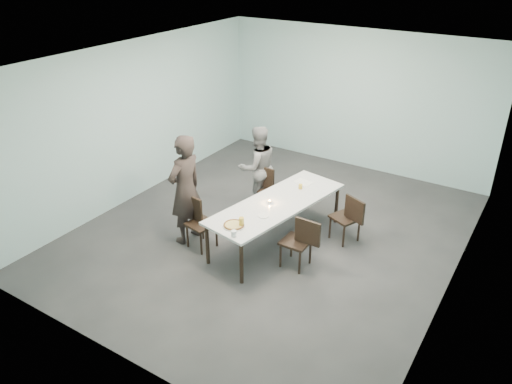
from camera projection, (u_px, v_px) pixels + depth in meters
The scene contains 16 objects.
ground at pixel (271, 232), 8.76m from camera, with size 7.00×7.00×0.00m, color #333335.
room_shell at pixel (273, 122), 7.84m from camera, with size 6.02×7.02×3.01m.
table at pixel (277, 205), 8.18m from camera, with size 1.35×2.72×0.75m.
chair_near_left at pixel (198, 219), 8.17m from camera, with size 0.64×0.49×0.87m.
chair_far_left at pixel (269, 187), 9.21m from camera, with size 0.62×0.45×0.87m.
chair_near_right at pixel (301, 239), 7.61m from camera, with size 0.61×0.43×0.87m.
chair_far_right at pixel (349, 216), 8.25m from camera, with size 0.65×0.55×0.87m.
diner_near at pixel (185, 190), 8.13m from camera, with size 0.69×0.45×1.88m, color black.
diner_far at pixel (258, 167), 9.31m from camera, with size 0.77×0.60×1.59m, color slate.
pizza at pixel (234, 225), 7.47m from camera, with size 0.34×0.34×0.04m.
side_plate at pixel (263, 216), 7.75m from camera, with size 0.18×0.18×0.01m, color white.
beer_glass at pixel (242, 222), 7.43m from camera, with size 0.08×0.08×0.15m, color gold.
water_tumbler at pixel (234, 233), 7.20m from camera, with size 0.08×0.08×0.09m, color silver.
tealight at pixel (270, 202), 8.11m from camera, with size 0.06×0.06×0.05m.
amber_tumbler at pixel (300, 186), 8.58m from camera, with size 0.07×0.07×0.08m, color gold.
menu at pixel (303, 182), 8.81m from camera, with size 0.30×0.22×0.01m, color silver.
Camera 1 is at (3.77, -6.47, 4.60)m, focal length 35.00 mm.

